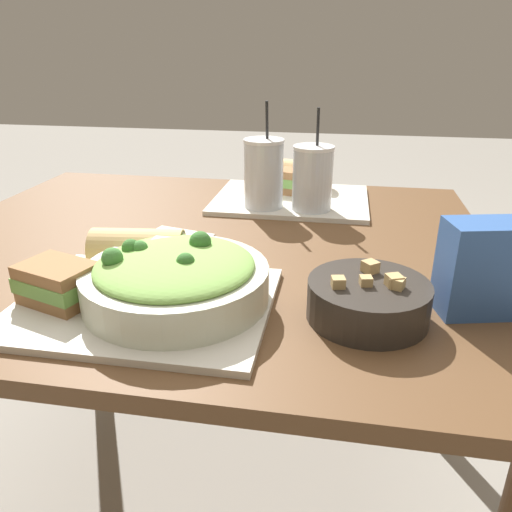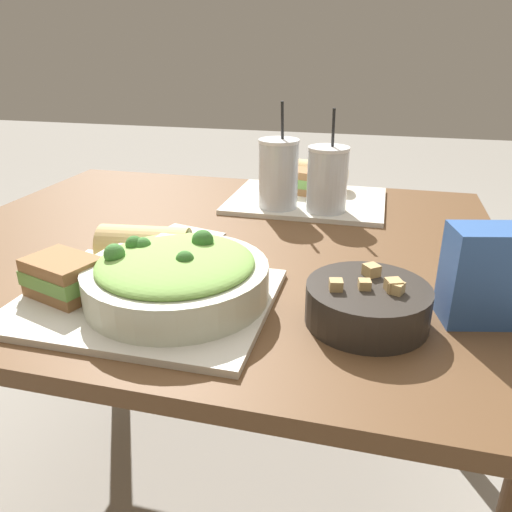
# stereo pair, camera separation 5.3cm
# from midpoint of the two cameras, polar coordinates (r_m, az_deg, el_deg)

# --- Properties ---
(ground_plane) EXTENTS (12.00, 12.00, 0.00)m
(ground_plane) POSITION_cam_midpoint_polar(r_m,az_deg,el_deg) (1.52, -2.87, -24.87)
(ground_plane) COLOR gray
(dining_table) EXTENTS (1.23, 1.04, 0.74)m
(dining_table) POSITION_cam_midpoint_polar(r_m,az_deg,el_deg) (1.13, -3.51, -2.38)
(dining_table) COLOR brown
(dining_table) RESTS_ON ground_plane
(tray_near) EXTENTS (0.41, 0.32, 0.01)m
(tray_near) POSITION_cam_midpoint_polar(r_m,az_deg,el_deg) (0.83, -10.67, -4.98)
(tray_near) COLOR beige
(tray_near) RESTS_ON dining_table
(tray_far) EXTENTS (0.41, 0.32, 0.01)m
(tray_far) POSITION_cam_midpoint_polar(r_m,az_deg,el_deg) (1.35, 6.97, 6.31)
(tray_far) COLOR beige
(tray_far) RESTS_ON dining_table
(salad_bowl) EXTENTS (0.30, 0.30, 0.10)m
(salad_bowl) POSITION_cam_midpoint_polar(r_m,az_deg,el_deg) (0.80, -7.25, -2.13)
(salad_bowl) COLOR beige
(salad_bowl) RESTS_ON tray_near
(soup_bowl) EXTENTS (0.19, 0.19, 0.08)m
(soup_bowl) POSITION_cam_midpoint_polar(r_m,az_deg,el_deg) (0.78, 14.54, -5.23)
(soup_bowl) COLOR #2D2823
(soup_bowl) RESTS_ON dining_table
(sandwich_near) EXTENTS (0.14, 0.12, 0.06)m
(sandwich_near) POSITION_cam_midpoint_polar(r_m,az_deg,el_deg) (0.86, -19.54, -2.26)
(sandwich_near) COLOR olive
(sandwich_near) RESTS_ON tray_near
(baguette_near) EXTENTS (0.17, 0.10, 0.08)m
(baguette_near) POSITION_cam_midpoint_polar(r_m,az_deg,el_deg) (0.93, -10.89, 1.06)
(baguette_near) COLOR tan
(baguette_near) RESTS_ON tray_near
(sandwich_far) EXTENTS (0.13, 0.12, 0.06)m
(sandwich_far) POSITION_cam_midpoint_polar(r_m,az_deg,el_deg) (1.39, 7.13, 8.47)
(sandwich_far) COLOR olive
(sandwich_far) RESTS_ON tray_far
(baguette_far) EXTENTS (0.18, 0.11, 0.08)m
(baguette_far) POSITION_cam_midpoint_polar(r_m,az_deg,el_deg) (1.45, 8.11, 9.20)
(baguette_far) COLOR tan
(baguette_far) RESTS_ON tray_far
(drink_cup_dark) EXTENTS (0.10, 0.10, 0.26)m
(drink_cup_dark) POSITION_cam_midpoint_polar(r_m,az_deg,el_deg) (1.25, 3.80, 9.11)
(drink_cup_dark) COLOR silver
(drink_cup_dark) RESTS_ON tray_far
(drink_cup_red) EXTENTS (0.10, 0.10, 0.25)m
(drink_cup_red) POSITION_cam_midpoint_polar(r_m,az_deg,el_deg) (1.23, 9.36, 8.42)
(drink_cup_red) COLOR silver
(drink_cup_red) RESTS_ON tray_far
(chip_bag) EXTENTS (0.14, 0.10, 0.15)m
(chip_bag) POSITION_cam_midpoint_polar(r_m,az_deg,el_deg) (0.83, 26.84, -2.03)
(chip_bag) COLOR #335BA3
(chip_bag) RESTS_ON dining_table
(napkin_folded) EXTENTS (0.16, 0.13, 0.00)m
(napkin_folded) POSITION_cam_midpoint_polar(r_m,az_deg,el_deg) (1.11, -6.43, 2.41)
(napkin_folded) COLOR silver
(napkin_folded) RESTS_ON dining_table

